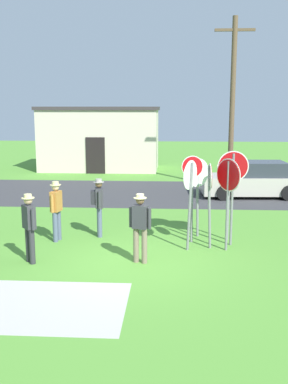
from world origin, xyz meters
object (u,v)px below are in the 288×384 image
(utility_pole, at_px, (232,101))
(parked_car_on_street, at_px, (253,181))
(stop_sign_leaning_right, at_px, (210,191))
(person_near_signs, at_px, (29,224))
(stop_sign_nearest, at_px, (190,189))
(stop_sign_center_cluster, at_px, (198,183))
(stop_sign_rear_right, at_px, (228,187))
(stop_sign_leaning_left, at_px, (233,181))
(person_in_blue, at_px, (56,208))
(stop_sign_tallest, at_px, (192,186))
(person_holding_notes, at_px, (140,224))
(stop_sign_rear_left, at_px, (229,182))
(person_in_teal, at_px, (98,203))

(utility_pole, xyz_separation_m, parked_car_on_street, (0.78, -1.86, -3.38))
(stop_sign_leaning_right, relative_size, person_near_signs, 1.35)
(utility_pole, height_order, stop_sign_nearest, utility_pole)
(utility_pole, xyz_separation_m, stop_sign_center_cluster, (-1.98, -8.12, -2.46))
(stop_sign_rear_right, xyz_separation_m, stop_sign_leaning_left, (0.18, 0.46, 0.10))
(utility_pole, bearing_deg, stop_sign_nearest, -103.42)
(stop_sign_leaning_right, bearing_deg, stop_sign_leaning_left, 26.45)
(utility_pole, distance_m, person_in_blue, 11.16)
(stop_sign_leaning_left, distance_m, stop_sign_leaning_right, 0.75)
(stop_sign_tallest, relative_size, person_holding_notes, 1.43)
(stop_sign_leaning_left, relative_size, person_near_signs, 1.52)
(stop_sign_rear_left, relative_size, stop_sign_rear_right, 1.01)
(utility_pole, bearing_deg, stop_sign_center_cluster, -103.73)
(person_near_signs, bearing_deg, stop_sign_nearest, 17.21)
(stop_sign_center_cluster, xyz_separation_m, stop_sign_tallest, (-0.19, -0.58, 0.02))
(stop_sign_rear_left, xyz_separation_m, person_in_blue, (-4.92, -0.41, -0.72))
(stop_sign_rear_right, xyz_separation_m, person_near_signs, (-4.96, -1.30, -0.75))
(stop_sign_nearest, bearing_deg, person_near_signs, -162.79)
(stop_sign_leaning_right, distance_m, person_holding_notes, 2.28)
(parked_car_on_street, height_order, person_near_signs, person_near_signs)
(stop_sign_rear_left, bearing_deg, person_near_signs, -156.02)
(stop_sign_nearest, xyz_separation_m, stop_sign_leaning_right, (0.54, 0.22, -0.09))
(person_in_blue, bearing_deg, stop_sign_leaning_left, -1.20)
(stop_sign_center_cluster, bearing_deg, person_in_teal, -176.08)
(stop_sign_nearest, relative_size, person_holding_notes, 1.41)
(person_near_signs, relative_size, person_in_blue, 1.00)
(utility_pole, relative_size, stop_sign_center_cluster, 3.33)
(stop_sign_leaning_right, bearing_deg, stop_sign_rear_right, -17.53)
(utility_pole, distance_m, stop_sign_tallest, 9.29)
(person_near_signs, relative_size, person_holding_notes, 1.00)
(stop_sign_center_cluster, bearing_deg, parked_car_on_street, 66.18)
(stop_sign_center_cluster, height_order, stop_sign_leaning_right, stop_sign_leaning_right)
(stop_sign_tallest, bearing_deg, person_in_teal, 172.14)
(parked_car_on_street, bearing_deg, stop_sign_leaning_right, -108.63)
(stop_sign_rear_left, bearing_deg, stop_sign_center_cluster, 158.99)
(person_near_signs, bearing_deg, stop_sign_rear_left, 23.98)
(stop_sign_leaning_left, xyz_separation_m, person_near_signs, (-5.14, -1.76, -0.85))
(person_holding_notes, bearing_deg, stop_sign_rear_right, 26.75)
(stop_sign_leaning_right, bearing_deg, person_holding_notes, -144.50)
(stop_sign_leaning_right, bearing_deg, person_in_teal, 163.16)
(stop_sign_tallest, relative_size, person_in_teal, 1.43)
(stop_sign_leaning_left, distance_m, person_in_teal, 3.96)
(stop_sign_rear_left, xyz_separation_m, person_in_teal, (-3.79, 0.13, -0.70))
(stop_sign_rear_right, relative_size, person_near_signs, 1.43)
(stop_sign_leaning_right, bearing_deg, stop_sign_nearest, -158.17)
(stop_sign_leaning_right, bearing_deg, parked_car_on_street, 71.37)
(stop_sign_rear_left, distance_m, stop_sign_leaning_right, 1.03)
(utility_pole, relative_size, parked_car_on_street, 1.78)
(stop_sign_leaning_left, relative_size, stop_sign_leaning_right, 1.13)
(stop_sign_leaning_left, bearing_deg, person_near_signs, -161.09)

